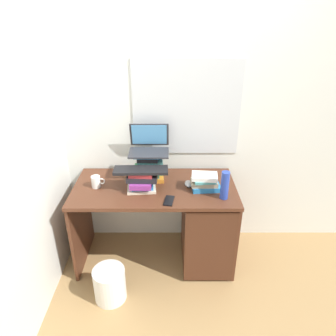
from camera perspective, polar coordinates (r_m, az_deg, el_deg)
name	(u,v)px	position (r m, az deg, el deg)	size (l,w,h in m)	color
ground_plane	(157,256)	(2.95, -1.99, -16.00)	(6.00, 6.00, 0.00)	#9E7A4C
wall_back	(157,107)	(2.63, -2.08, 11.26)	(6.00, 0.06, 2.60)	silver
wall_left	(42,120)	(2.46, -22.30, 8.21)	(0.05, 6.00, 2.60)	silver
desk	(195,222)	(2.68, 5.05, -9.92)	(1.32, 0.65, 0.74)	#4C2819
book_stack_tall	(151,167)	(2.57, -3.24, 0.27)	(0.25, 0.20, 0.23)	orange
book_stack_keyboard_riser	(143,181)	(2.44, -4.65, -2.33)	(0.25, 0.21, 0.16)	beige
book_stack_side	(206,182)	(2.45, 7.08, -2.63)	(0.24, 0.16, 0.13)	#2672B2
laptop	(150,145)	(2.55, -3.29, 4.26)	(0.32, 0.27, 0.22)	#2D2D33
keyboard	(142,170)	(2.39, -4.81, -0.39)	(0.42, 0.14, 0.02)	black
computer_mouse	(190,184)	(2.51, 4.05, -2.94)	(0.06, 0.10, 0.04)	#A5A8AD
mug	(98,182)	(2.54, -12.92, -2.46)	(0.11, 0.07, 0.10)	white
water_bottle	(226,185)	(2.33, 10.72, -3.19)	(0.06, 0.06, 0.22)	#263FA5
cell_phone	(170,201)	(2.31, 0.41, -6.07)	(0.07, 0.14, 0.01)	black
wastebasket	(111,284)	(2.57, -10.53, -20.35)	(0.24, 0.24, 0.27)	silver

